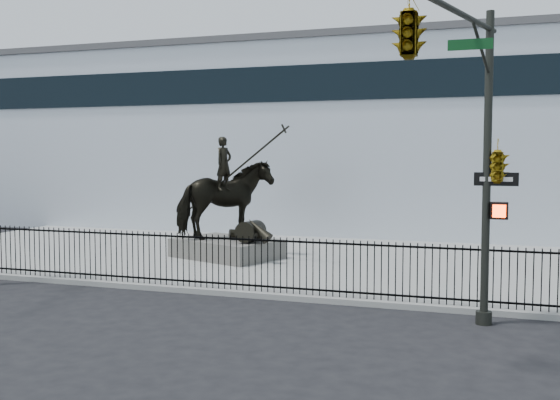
% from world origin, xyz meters
% --- Properties ---
extents(ground, '(120.00, 120.00, 0.00)m').
position_xyz_m(ground, '(0.00, 0.00, 0.00)').
color(ground, black).
rests_on(ground, ground).
extents(plaza, '(30.00, 12.00, 0.15)m').
position_xyz_m(plaza, '(0.00, 7.00, 0.07)').
color(plaza, gray).
rests_on(plaza, ground).
extents(building, '(44.00, 14.00, 9.00)m').
position_xyz_m(building, '(0.00, 20.00, 4.50)').
color(building, silver).
rests_on(building, ground).
extents(picket_fence, '(22.10, 0.10, 1.50)m').
position_xyz_m(picket_fence, '(0.00, 1.25, 0.90)').
color(picket_fence, black).
rests_on(picket_fence, plaza).
extents(statue_plinth, '(4.18, 3.53, 0.66)m').
position_xyz_m(statue_plinth, '(-1.97, 6.33, 0.48)').
color(statue_plinth, '#4F4D48').
rests_on(statue_plinth, plaza).
extents(equestrian_statue, '(4.28, 3.47, 3.85)m').
position_xyz_m(equestrian_statue, '(-1.90, 6.31, 2.21)').
color(equestrian_statue, black).
rests_on(equestrian_statue, statue_plinth).
extents(traffic_signal_right, '(2.17, 6.86, 7.00)m').
position_xyz_m(traffic_signal_right, '(6.47, -2.00, 4.85)').
color(traffic_signal_right, black).
rests_on(traffic_signal_right, ground).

